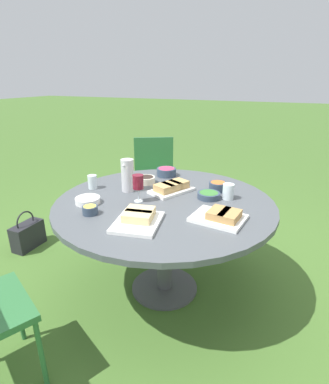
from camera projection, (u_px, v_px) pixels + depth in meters
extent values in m
plane|color=#446B2B|center=(164.00, 288.00, 2.29)|extent=(40.00, 40.00, 0.00)
cylinder|color=#4C4C51|center=(164.00, 287.00, 2.29)|extent=(0.49, 0.49, 0.02)
cylinder|color=#4C4C51|center=(164.00, 248.00, 2.17)|extent=(0.11, 0.11, 0.67)
cylinder|color=#4C5156|center=(164.00, 203.00, 2.04)|extent=(1.48, 1.48, 0.03)
cube|color=#2D6B38|center=(155.00, 180.00, 3.29)|extent=(0.58, 0.59, 0.04)
cube|color=#2D6B38|center=(154.00, 156.00, 3.39)|extent=(0.24, 0.40, 0.42)
cylinder|color=#2D6B38|center=(138.00, 207.00, 3.19)|extent=(0.03, 0.03, 0.43)
cylinder|color=#2D6B38|center=(174.00, 206.00, 3.22)|extent=(0.03, 0.03, 0.43)
cylinder|color=#2D6B38|center=(138.00, 195.00, 3.53)|extent=(0.03, 0.03, 0.43)
cylinder|color=#2D6B38|center=(171.00, 194.00, 3.56)|extent=(0.03, 0.03, 0.43)
cylinder|color=#2D6B38|center=(41.00, 354.00, 1.49)|extent=(0.03, 0.03, 0.43)
cylinder|color=#2D6B38|center=(18.00, 311.00, 1.77)|extent=(0.03, 0.03, 0.43)
cylinder|color=silver|center=(128.00, 175.00, 2.16)|extent=(0.09, 0.09, 0.24)
cone|color=silver|center=(124.00, 163.00, 2.09)|extent=(0.02, 0.02, 0.03)
cylinder|color=silver|center=(139.00, 201.00, 2.01)|extent=(0.06, 0.06, 0.01)
cylinder|color=silver|center=(138.00, 195.00, 2.00)|extent=(0.01, 0.01, 0.09)
cylinder|color=maroon|center=(138.00, 182.00, 1.96)|extent=(0.07, 0.07, 0.09)
cube|color=white|center=(218.00, 218.00, 1.75)|extent=(0.27, 0.32, 0.02)
cube|color=#B2844C|center=(230.00, 216.00, 1.71)|extent=(0.16, 0.12, 0.04)
cube|color=#B2844C|center=(219.00, 213.00, 1.74)|extent=(0.16, 0.12, 0.04)
cube|color=white|center=(172.00, 191.00, 2.18)|extent=(0.36, 0.30, 0.02)
cube|color=tan|center=(164.00, 188.00, 2.12)|extent=(0.15, 0.16, 0.05)
cube|color=tan|center=(172.00, 186.00, 2.17)|extent=(0.15, 0.16, 0.05)
cube|color=tan|center=(179.00, 184.00, 2.21)|extent=(0.15, 0.16, 0.05)
cube|color=white|center=(137.00, 222.00, 1.70)|extent=(0.35, 0.30, 0.02)
cube|color=#E0C184|center=(140.00, 212.00, 1.75)|extent=(0.14, 0.18, 0.05)
cube|color=#E0C184|center=(137.00, 217.00, 1.69)|extent=(0.14, 0.18, 0.05)
cylinder|color=#334256|center=(90.00, 210.00, 1.82)|extent=(0.09, 0.09, 0.05)
cylinder|color=#E0C147|center=(90.00, 208.00, 1.81)|extent=(0.08, 0.08, 0.02)
cylinder|color=#334256|center=(209.00, 195.00, 2.06)|extent=(0.16, 0.16, 0.04)
cylinder|color=#387533|center=(209.00, 194.00, 2.06)|extent=(0.13, 0.13, 0.02)
cylinder|color=beige|center=(146.00, 180.00, 2.36)|extent=(0.14, 0.14, 0.05)
cylinder|color=#2D231E|center=(146.00, 178.00, 2.35)|extent=(0.12, 0.12, 0.02)
cylinder|color=#334256|center=(166.00, 172.00, 2.53)|extent=(0.16, 0.16, 0.06)
cylinder|color=#D6385B|center=(166.00, 170.00, 2.52)|extent=(0.13, 0.13, 0.03)
cylinder|color=white|center=(88.00, 200.00, 1.98)|extent=(0.16, 0.16, 0.04)
cylinder|color=silver|center=(88.00, 199.00, 1.98)|extent=(0.13, 0.13, 0.02)
cylinder|color=#334256|center=(218.00, 186.00, 2.20)|extent=(0.13, 0.13, 0.06)
cylinder|color=#CC662D|center=(218.00, 184.00, 2.19)|extent=(0.11, 0.11, 0.03)
cylinder|color=silver|center=(92.00, 182.00, 2.23)|extent=(0.07, 0.07, 0.10)
cylinder|color=silver|center=(228.00, 192.00, 2.04)|extent=(0.08, 0.08, 0.11)
cube|color=#232328|center=(28.00, 236.00, 2.81)|extent=(0.30, 0.14, 0.24)
torus|color=#232328|center=(25.00, 221.00, 2.76)|extent=(0.19, 0.01, 0.19)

